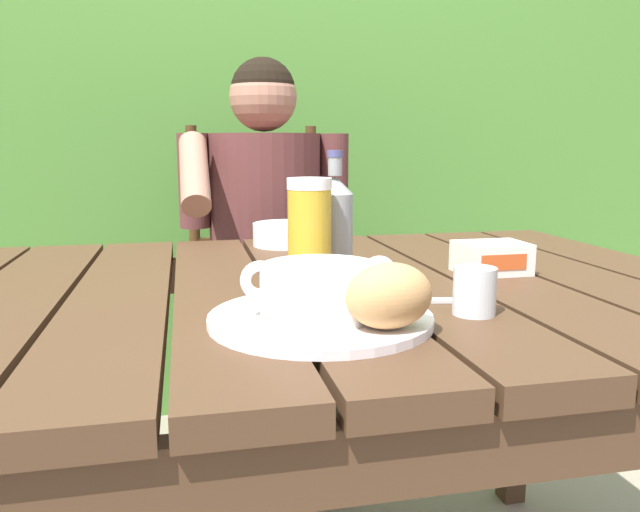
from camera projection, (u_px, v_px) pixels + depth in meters
The scene contains 13 objects.
dining_table at pixel (314, 330), 1.06m from camera, with size 1.41×0.98×0.77m.
hedge_backdrop at pixel (241, 133), 2.49m from camera, with size 3.75×0.91×2.43m.
chair_near_diner at pixel (260, 300), 1.99m from camera, with size 0.43×0.44×1.05m.
person_eating at pixel (266, 240), 1.76m from camera, with size 0.48×0.47×1.23m.
serving_plate at pixel (320, 318), 0.80m from camera, with size 0.29×0.29×0.01m.
soup_bowl at pixel (320, 288), 0.80m from camera, with size 0.21×0.16×0.07m.
bread_roll at pixel (389, 296), 0.73m from camera, with size 0.13×0.11×0.08m.
beer_glass at pixel (310, 231), 1.01m from camera, with size 0.07×0.07×0.18m.
beer_bottle at pixel (335, 224), 1.08m from camera, with size 0.06×0.06×0.22m.
water_glass_small at pixel (474, 291), 0.84m from camera, with size 0.06×0.06×0.07m.
butter_tub at pixel (491, 258), 1.11m from camera, with size 0.12×0.09×0.06m.
table_knife at pixel (420, 300), 0.91m from camera, with size 0.15×0.05×0.01m.
diner_bowl at pixel (287, 234), 1.41m from camera, with size 0.16×0.16×0.05m.
Camera 1 is at (-0.21, -1.00, 1.00)m, focal length 34.59 mm.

